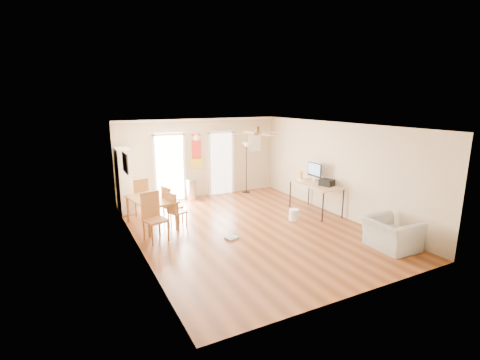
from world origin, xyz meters
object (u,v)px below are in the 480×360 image
bookshelf (124,180)px  torchiere_lamp (246,168)px  computer_desk (315,198)px  wastebasket_a (294,215)px  printer (327,183)px  armchair (391,234)px  dining_chair_right_a (173,205)px  dining_chair_far (139,196)px  dining_table (152,212)px  trash_can (192,190)px  dining_chair_right_b (177,210)px  dining_chair_near (155,218)px

bookshelf → torchiere_lamp: (4.15, 0.27, -0.05)m
computer_desk → wastebasket_a: 1.02m
printer → armchair: size_ratio=0.35×
dining_chair_right_a → dining_chair_far: size_ratio=0.95×
dining_table → bookshelf: bearing=104.2°
trash_can → wastebasket_a: 3.64m
dining_chair_right_b → torchiere_lamp: size_ratio=0.52×
dining_table → dining_chair_far: (-0.09, 1.13, 0.15)m
trash_can → computer_desk: (2.73, -2.88, 0.09)m
dining_chair_near → trash_can: (1.89, 2.87, -0.23)m
printer → dining_chair_right_b: bearing=149.1°
dining_chair_near → trash_can: dining_chair_near is taller
trash_can → dining_chair_right_b: bearing=-117.7°
dining_chair_right_a → trash_can: dining_chair_right_a is taller
torchiere_lamp → wastebasket_a: size_ratio=5.75×
bookshelf → torchiere_lamp: size_ratio=1.05×
dining_chair_near → computer_desk: bearing=-14.7°
dining_chair_far → trash_can: bearing=-169.0°
bookshelf → dining_chair_right_a: bearing=-51.1°
trash_can → printer: size_ratio=1.85×
bookshelf → dining_table: size_ratio=1.27×
dining_chair_far → armchair: (4.39, -4.96, -0.18)m
dining_table → armchair: dining_table is taller
torchiere_lamp → wastebasket_a: 3.26m
printer → dining_chair_right_a: bearing=143.9°
printer → armchair: 2.57m
dining_chair_near → dining_chair_far: size_ratio=1.08×
dining_chair_far → torchiere_lamp: (3.84, 0.70, 0.36)m
trash_can → wastebasket_a: (1.78, -3.17, -0.18)m
dining_table → printer: size_ratio=4.03×
torchiere_lamp → armchair: torchiere_lamp is taller
bookshelf → dining_chair_right_a: size_ratio=1.88×
computer_desk → wastebasket_a: (-0.94, -0.28, -0.27)m
dining_table → dining_chair_right_b: bearing=-37.7°
dining_chair_right_b → trash_can: bearing=-47.7°
computer_desk → printer: bearing=-63.8°
dining_chair_right_a → printer: bearing=-122.9°
torchiere_lamp → armchair: 5.71m
bookshelf → dining_chair_near: size_ratio=1.65×
bookshelf → wastebasket_a: 4.93m
armchair → dining_chair_far: bearing=44.1°
bookshelf → dining_chair_near: 2.65m
trash_can → armchair: (2.57, -5.65, 0.00)m
dining_chair_right_b → armchair: 5.07m
bookshelf → printer: bookshelf is taller
dining_chair_right_b → dining_chair_far: (-0.64, 1.55, 0.06)m
dining_table → dining_chair_right_b: 0.70m
torchiere_lamp → computer_desk: torchiere_lamp is taller
computer_desk → printer: 0.61m
dining_table → dining_chair_near: (-0.16, -1.06, 0.20)m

